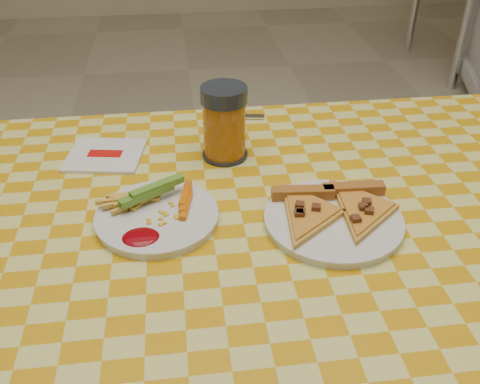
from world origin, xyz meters
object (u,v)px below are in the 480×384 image
Objects in this scene: plate_left at (157,218)px; table at (243,258)px; plate_right at (333,221)px; drink_glass at (224,123)px.

table is at bearing -10.45° from plate_left.
plate_right is 0.29m from drink_glass.
table is at bearing -88.31° from drink_glass.
table is at bearing 171.98° from plate_right.
drink_glass reaches higher than table.
table is 0.16m from plate_left.
plate_left reaches higher than table.
plate_left is 0.28m from plate_right.
drink_glass is at bearing 121.69° from plate_right.
plate_left is at bearing -123.76° from drink_glass.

